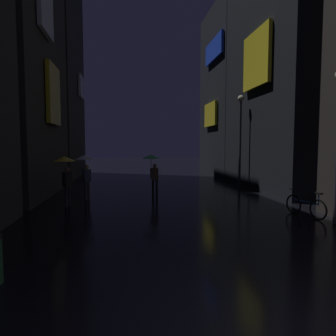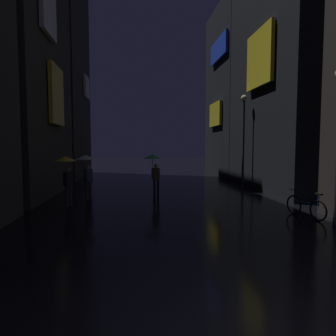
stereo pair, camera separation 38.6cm
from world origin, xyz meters
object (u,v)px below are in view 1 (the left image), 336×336
pedestrian_foreground_left_yellow (65,167)px  bicycle_parked_at_storefront (306,206)px  pedestrian_near_crossing_green (152,164)px  streetlamp_right_far (240,131)px  pedestrian_midstreet_centre_clear (85,165)px

pedestrian_foreground_left_yellow → bicycle_parked_at_storefront: 9.40m
pedestrian_near_crossing_green → bicycle_parked_at_storefront: bearing=-43.7°
pedestrian_near_crossing_green → streetlamp_right_far: (5.46, 2.41, 1.78)m
pedestrian_foreground_left_yellow → streetlamp_right_far: bearing=24.9°
pedestrian_near_crossing_green → bicycle_parked_at_storefront: pedestrian_near_crossing_green is taller
pedestrian_foreground_left_yellow → bicycle_parked_at_storefront: (8.82, -2.98, -1.28)m
bicycle_parked_at_storefront → streetlamp_right_far: bearing=86.9°
pedestrian_near_crossing_green → pedestrian_midstreet_centre_clear: size_ratio=1.00×
bicycle_parked_at_storefront → streetlamp_right_far: size_ratio=0.32×
pedestrian_midstreet_centre_clear → pedestrian_near_crossing_green: bearing=7.9°
pedestrian_midstreet_centre_clear → bicycle_parked_at_storefront: 9.41m
pedestrian_midstreet_centre_clear → bicycle_parked_at_storefront: size_ratio=1.19×
pedestrian_foreground_left_yellow → pedestrian_midstreet_centre_clear: 1.55m
pedestrian_midstreet_centre_clear → streetlamp_right_far: 9.25m
pedestrian_foreground_left_yellow → pedestrian_midstreet_centre_clear: same height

